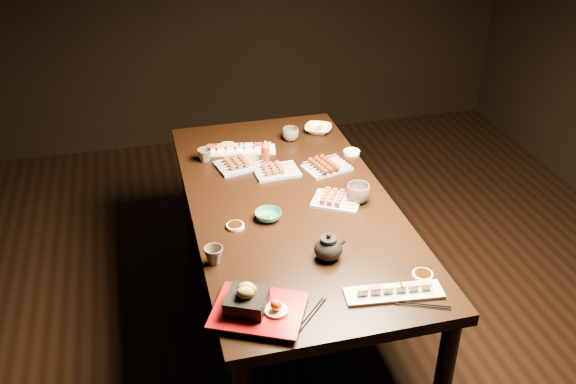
# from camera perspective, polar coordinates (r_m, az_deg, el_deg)

# --- Properties ---
(ground) EXTENTS (5.00, 5.00, 0.00)m
(ground) POSITION_cam_1_polar(r_m,az_deg,el_deg) (3.27, 6.21, -13.43)
(ground) COLOR black
(ground) RESTS_ON ground
(dining_table) EXTENTS (1.03, 1.86, 0.75)m
(dining_table) POSITION_cam_1_polar(r_m,az_deg,el_deg) (3.11, 0.23, -6.74)
(dining_table) COLOR black
(dining_table) RESTS_ON ground
(sushi_platter_near) EXTENTS (0.37, 0.14, 0.04)m
(sushi_platter_near) POSITION_cam_1_polar(r_m,az_deg,el_deg) (2.38, 9.42, -8.56)
(sushi_platter_near) COLOR white
(sushi_platter_near) RESTS_ON dining_table
(sushi_platter_far) EXTENTS (0.38, 0.16, 0.04)m
(sushi_platter_far) POSITION_cam_1_polar(r_m,az_deg,el_deg) (3.33, -4.33, 3.96)
(sushi_platter_far) COLOR white
(sushi_platter_far) RESTS_ON dining_table
(yakitori_plate_center) EXTENTS (0.22, 0.17, 0.05)m
(yakitori_plate_center) POSITION_cam_1_polar(r_m,az_deg,el_deg) (3.11, -1.03, 2.17)
(yakitori_plate_center) COLOR #828EB6
(yakitori_plate_center) RESTS_ON dining_table
(yakitori_plate_right) EXTENTS (0.26, 0.24, 0.05)m
(yakitori_plate_right) POSITION_cam_1_polar(r_m,az_deg,el_deg) (2.88, 4.34, -0.49)
(yakitori_plate_right) COLOR #828EB6
(yakitori_plate_right) RESTS_ON dining_table
(yakitori_plate_left) EXTENTS (0.26, 0.21, 0.06)m
(yakitori_plate_left) POSITION_cam_1_polar(r_m,az_deg,el_deg) (3.18, -4.28, 2.76)
(yakitori_plate_left) COLOR #828EB6
(yakitori_plate_left) RESTS_ON dining_table
(tsukune_plate) EXTENTS (0.24, 0.20, 0.05)m
(tsukune_plate) POSITION_cam_1_polar(r_m,az_deg,el_deg) (3.15, 3.47, 2.49)
(tsukune_plate) COLOR #828EB6
(tsukune_plate) RESTS_ON dining_table
(edamame_bowl_green) EXTENTS (0.15, 0.15, 0.04)m
(edamame_bowl_green) POSITION_cam_1_polar(r_m,az_deg,el_deg) (2.76, -1.76, -2.10)
(edamame_bowl_green) COLOR #2A806A
(edamame_bowl_green) RESTS_ON dining_table
(edamame_bowl_cream) EXTENTS (0.20, 0.20, 0.04)m
(edamame_bowl_cream) POSITION_cam_1_polar(r_m,az_deg,el_deg) (3.53, 2.70, 5.61)
(edamame_bowl_cream) COLOR #FAEFCC
(edamame_bowl_cream) RESTS_ON dining_table
(tempura_tray) EXTENTS (0.39, 0.36, 0.11)m
(tempura_tray) POSITION_cam_1_polar(r_m,az_deg,el_deg) (2.25, -2.66, -9.73)
(tempura_tray) COLOR black
(tempura_tray) RESTS_ON dining_table
(teacup_near_left) EXTENTS (0.10, 0.10, 0.07)m
(teacup_near_left) POSITION_cam_1_polar(r_m,az_deg,el_deg) (2.51, -6.62, -5.62)
(teacup_near_left) COLOR #4D443B
(teacup_near_left) RESTS_ON dining_table
(teacup_mid_right) EXTENTS (0.11, 0.11, 0.09)m
(teacup_mid_right) POSITION_cam_1_polar(r_m,az_deg,el_deg) (2.89, 6.24, -0.12)
(teacup_mid_right) COLOR #4D443B
(teacup_mid_right) RESTS_ON dining_table
(teacup_far_left) EXTENTS (0.09, 0.09, 0.07)m
(teacup_far_left) POSITION_cam_1_polar(r_m,az_deg,el_deg) (3.24, -7.42, 3.25)
(teacup_far_left) COLOR #4D443B
(teacup_far_left) RESTS_ON dining_table
(teacup_far_right) EXTENTS (0.11, 0.11, 0.07)m
(teacup_far_right) POSITION_cam_1_polar(r_m,az_deg,el_deg) (3.43, 0.22, 5.16)
(teacup_far_right) COLOR #4D443B
(teacup_far_right) RESTS_ON dining_table
(teapot) EXTENTS (0.16, 0.16, 0.11)m
(teapot) POSITION_cam_1_polar(r_m,az_deg,el_deg) (2.51, 3.60, -4.83)
(teapot) COLOR black
(teapot) RESTS_ON dining_table
(condiment_bottle) EXTENTS (0.05, 0.05, 0.13)m
(condiment_bottle) POSITION_cam_1_polar(r_m,az_deg,el_deg) (3.18, -2.03, 3.55)
(condiment_bottle) COLOR #67260D
(condiment_bottle) RESTS_ON dining_table
(sauce_dish_west) EXTENTS (0.09, 0.09, 0.01)m
(sauce_dish_west) POSITION_cam_1_polar(r_m,az_deg,el_deg) (2.72, -4.70, -3.04)
(sauce_dish_west) COLOR white
(sauce_dish_west) RESTS_ON dining_table
(sauce_dish_east) EXTENTS (0.11, 0.11, 0.01)m
(sauce_dish_east) POSITION_cam_1_polar(r_m,az_deg,el_deg) (3.32, 5.67, 3.56)
(sauce_dish_east) COLOR white
(sauce_dish_east) RESTS_ON dining_table
(sauce_dish_se) EXTENTS (0.09, 0.09, 0.01)m
(sauce_dish_se) POSITION_cam_1_polar(r_m,az_deg,el_deg) (2.50, 11.88, -7.23)
(sauce_dish_se) COLOR white
(sauce_dish_se) RESTS_ON dining_table
(sauce_dish_nw) EXTENTS (0.11, 0.11, 0.02)m
(sauce_dish_nw) POSITION_cam_1_polar(r_m,az_deg,el_deg) (3.38, -5.40, 4.07)
(sauce_dish_nw) COLOR white
(sauce_dish_nw) RESTS_ON dining_table
(chopsticks_near) EXTENTS (0.17, 0.17, 0.01)m
(chopsticks_near) POSITION_cam_1_polar(r_m,az_deg,el_deg) (2.27, 1.95, -10.91)
(chopsticks_near) COLOR black
(chopsticks_near) RESTS_ON dining_table
(chopsticks_se) EXTENTS (0.19, 0.09, 0.01)m
(chopsticks_se) POSITION_cam_1_polar(r_m,az_deg,el_deg) (2.36, 11.87, -9.84)
(chopsticks_se) COLOR black
(chopsticks_se) RESTS_ON dining_table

